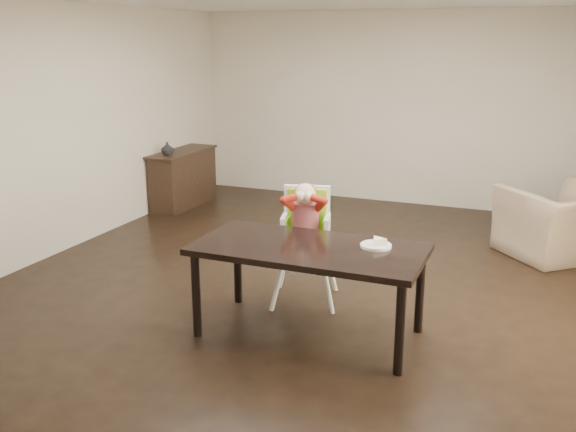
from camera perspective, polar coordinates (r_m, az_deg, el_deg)
name	(u,v)px	position (r m, az deg, el deg)	size (l,w,h in m)	color
ground	(317,284)	(6.31, 2.56, -6.07)	(7.00, 7.00, 0.00)	black
room_walls	(319,92)	(5.88, 2.78, 10.98)	(6.02, 7.02, 2.71)	beige
dining_table	(309,256)	(5.06, 1.90, -3.54)	(1.80, 0.90, 0.75)	black
high_chair	(306,218)	(5.71, 1.58, -0.18)	(0.56, 0.56, 1.10)	white
plate	(377,244)	(5.05, 7.89, -2.47)	(0.31, 0.31, 0.07)	white
armchair	(564,211)	(7.56, 23.35, 0.39)	(1.16, 0.76, 1.02)	#9B8162
sideboard	(183,178)	(9.22, -9.30, 3.33)	(0.44, 1.26, 0.79)	black
vase	(167,149)	(8.83, -10.67, 5.89)	(0.17, 0.18, 0.17)	#99999E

